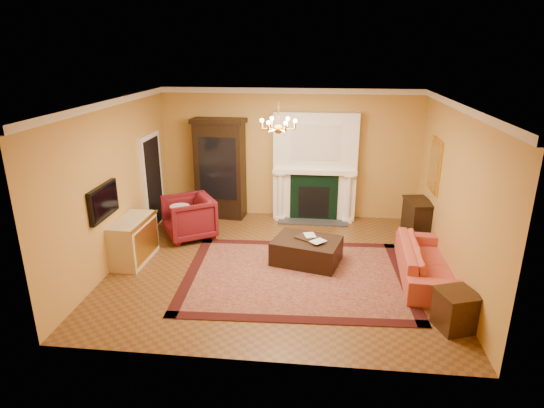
# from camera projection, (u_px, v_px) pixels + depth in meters

# --- Properties ---
(floor) EXTENTS (6.00, 5.50, 0.02)m
(floor) POSITION_uv_depth(u_px,v_px,m) (278.00, 266.00, 8.47)
(floor) COLOR brown
(floor) RESTS_ON ground
(ceiling) EXTENTS (6.00, 5.50, 0.02)m
(ceiling) POSITION_uv_depth(u_px,v_px,m) (279.00, 101.00, 7.49)
(ceiling) COLOR silver
(ceiling) RESTS_ON wall_back
(wall_back) EXTENTS (6.00, 0.02, 3.00)m
(wall_back) POSITION_uv_depth(u_px,v_px,m) (290.00, 154.00, 10.57)
(wall_back) COLOR #CA8E48
(wall_back) RESTS_ON floor
(wall_front) EXTENTS (6.00, 0.02, 3.00)m
(wall_front) POSITION_uv_depth(u_px,v_px,m) (256.00, 257.00, 5.39)
(wall_front) COLOR #CA8E48
(wall_front) RESTS_ON floor
(wall_left) EXTENTS (0.02, 5.50, 3.00)m
(wall_left) POSITION_uv_depth(u_px,v_px,m) (114.00, 183.00, 8.29)
(wall_left) COLOR #CA8E48
(wall_left) RESTS_ON floor
(wall_right) EXTENTS (0.02, 5.50, 3.00)m
(wall_right) POSITION_uv_depth(u_px,v_px,m) (455.00, 194.00, 7.67)
(wall_right) COLOR #CA8E48
(wall_right) RESTS_ON floor
(fireplace) EXTENTS (1.90, 0.70, 2.50)m
(fireplace) POSITION_uv_depth(u_px,v_px,m) (315.00, 169.00, 10.44)
(fireplace) COLOR white
(fireplace) RESTS_ON wall_back
(crown_molding) EXTENTS (6.00, 5.50, 0.12)m
(crown_molding) POSITION_uv_depth(u_px,v_px,m) (283.00, 99.00, 8.41)
(crown_molding) COLOR white
(crown_molding) RESTS_ON ceiling
(doorway) EXTENTS (0.08, 1.05, 2.10)m
(doorway) POSITION_uv_depth(u_px,v_px,m) (153.00, 181.00, 10.03)
(doorway) COLOR white
(doorway) RESTS_ON wall_left
(tv_panel) EXTENTS (0.09, 0.95, 0.58)m
(tv_panel) POSITION_uv_depth(u_px,v_px,m) (104.00, 202.00, 7.77)
(tv_panel) COLOR black
(tv_panel) RESTS_ON wall_left
(gilt_mirror) EXTENTS (0.06, 0.76, 1.05)m
(gilt_mirror) POSITION_uv_depth(u_px,v_px,m) (435.00, 165.00, 8.94)
(gilt_mirror) COLOR gold
(gilt_mirror) RESTS_ON wall_right
(chandelier) EXTENTS (0.63, 0.55, 0.53)m
(chandelier) POSITION_uv_depth(u_px,v_px,m) (278.00, 126.00, 7.62)
(chandelier) COLOR gold
(chandelier) RESTS_ON ceiling
(oriental_rug) EXTENTS (4.09, 3.14, 0.02)m
(oriental_rug) POSITION_uv_depth(u_px,v_px,m) (296.00, 276.00, 8.08)
(oriental_rug) COLOR #490F12
(oriental_rug) RESTS_ON floor
(china_cabinet) EXTENTS (1.16, 0.61, 2.23)m
(china_cabinet) POSITION_uv_depth(u_px,v_px,m) (220.00, 171.00, 10.61)
(china_cabinet) COLOR black
(china_cabinet) RESTS_ON floor
(wingback_armchair) EXTENTS (1.27, 1.29, 0.99)m
(wingback_armchair) POSITION_uv_depth(u_px,v_px,m) (189.00, 216.00, 9.57)
(wingback_armchair) COLOR maroon
(wingback_armchair) RESTS_ON floor
(pedestal_table) EXTENTS (0.41, 0.41, 0.73)m
(pedestal_table) POSITION_uv_depth(u_px,v_px,m) (181.00, 220.00, 9.54)
(pedestal_table) COLOR black
(pedestal_table) RESTS_ON floor
(commode) EXTENTS (0.56, 1.13, 0.83)m
(commode) POSITION_uv_depth(u_px,v_px,m) (133.00, 240.00, 8.54)
(commode) COLOR beige
(commode) RESTS_ON floor
(coral_sofa) EXTENTS (0.74, 2.17, 0.84)m
(coral_sofa) POSITION_uv_depth(u_px,v_px,m) (426.00, 256.00, 7.88)
(coral_sofa) COLOR #C9423F
(coral_sofa) RESTS_ON floor
(end_table) EXTENTS (0.61, 0.61, 0.56)m
(end_table) POSITION_uv_depth(u_px,v_px,m) (455.00, 311.00, 6.49)
(end_table) COLOR #3A220F
(end_table) RESTS_ON floor
(console_table) EXTENTS (0.54, 0.80, 0.83)m
(console_table) POSITION_uv_depth(u_px,v_px,m) (417.00, 221.00, 9.50)
(console_table) COLOR black
(console_table) RESTS_ON floor
(leather_ottoman) EXTENTS (1.38, 1.15, 0.45)m
(leather_ottoman) POSITION_uv_depth(u_px,v_px,m) (307.00, 251.00, 8.52)
(leather_ottoman) COLOR black
(leather_ottoman) RESTS_ON oriental_rug
(ottoman_tray) EXTENTS (0.53, 0.51, 0.03)m
(ottoman_tray) POSITION_uv_depth(u_px,v_px,m) (308.00, 238.00, 8.50)
(ottoman_tray) COLOR black
(ottoman_tray) RESTS_ON leather_ottoman
(book_a) EXTENTS (0.20, 0.08, 0.26)m
(book_a) POSITION_uv_depth(u_px,v_px,m) (305.00, 230.00, 8.48)
(book_a) COLOR gray
(book_a) RESTS_ON ottoman_tray
(book_b) EXTENTS (0.16, 0.16, 0.27)m
(book_b) POSITION_uv_depth(u_px,v_px,m) (315.00, 233.00, 8.30)
(book_b) COLOR gray
(book_b) RESTS_ON ottoman_tray
(topiary_left) EXTENTS (0.15, 0.15, 0.40)m
(topiary_left) POSITION_uv_depth(u_px,v_px,m) (291.00, 158.00, 10.37)
(topiary_left) COLOR gray
(topiary_left) RESTS_ON fireplace
(topiary_right) EXTENTS (0.17, 0.17, 0.45)m
(topiary_right) POSITION_uv_depth(u_px,v_px,m) (345.00, 159.00, 10.23)
(topiary_right) COLOR gray
(topiary_right) RESTS_ON fireplace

